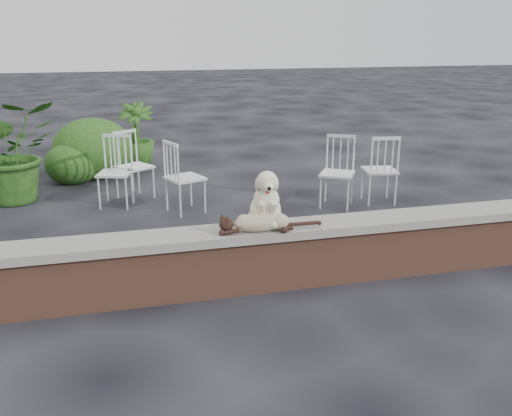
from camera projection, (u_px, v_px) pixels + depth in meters
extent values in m
plane|color=black|center=(322.00, 280.00, 5.30)|extent=(60.00, 60.00, 0.00)
cube|color=brown|center=(323.00, 255.00, 5.22)|extent=(6.00, 0.30, 0.50)
cube|color=slate|center=(324.00, 226.00, 5.14)|extent=(6.20, 0.40, 0.08)
imported|color=#174513|center=(12.00, 152.00, 7.56)|extent=(1.52, 1.41, 1.39)
imported|color=#174513|center=(136.00, 135.00, 9.55)|extent=(0.69, 0.69, 1.10)
ellipsoid|color=#174513|center=(93.00, 149.00, 8.93)|extent=(1.26, 1.16, 1.00)
ellipsoid|color=#174513|center=(73.00, 164.00, 8.63)|extent=(0.84, 0.77, 0.66)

